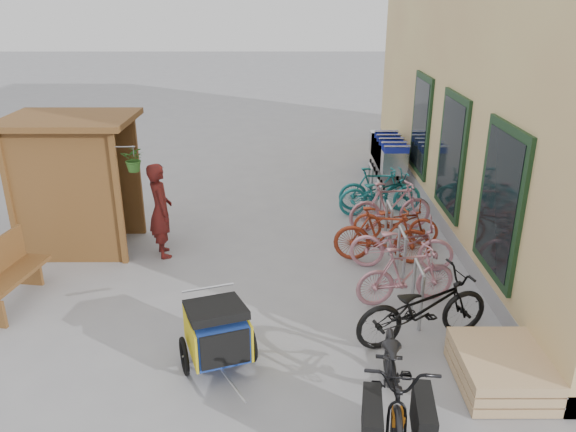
{
  "coord_description": "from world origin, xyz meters",
  "views": [
    {
      "loc": [
        0.49,
        -6.85,
        4.31
      ],
      "look_at": [
        0.5,
        1.5,
        1.0
      ],
      "focal_mm": 35.0,
      "sensor_mm": 36.0,
      "label": 1
    }
  ],
  "objects_px": {
    "bike_7": "(376,189)",
    "bike_3": "(382,235)",
    "shopping_carts": "(387,151)",
    "bike_0": "(423,307)",
    "kiosk": "(69,166)",
    "bike_4": "(396,222)",
    "cargo_bike": "(395,383)",
    "bike_6": "(380,193)",
    "pallet_stack": "(501,369)",
    "person_kiosk": "(161,210)",
    "bike_2": "(402,244)",
    "bike_5": "(391,206)",
    "bike_1": "(406,275)",
    "bench": "(3,274)",
    "child_trailer": "(217,330)"
  },
  "relations": [
    {
      "from": "pallet_stack",
      "to": "bike_2",
      "type": "relative_size",
      "value": 0.7
    },
    {
      "from": "bike_5",
      "to": "bike_0",
      "type": "bearing_deg",
      "value": 166.57
    },
    {
      "from": "bench",
      "to": "pallet_stack",
      "type": "bearing_deg",
      "value": -7.17
    },
    {
      "from": "person_kiosk",
      "to": "bike_2",
      "type": "bearing_deg",
      "value": -120.68
    },
    {
      "from": "pallet_stack",
      "to": "bike_1",
      "type": "bearing_deg",
      "value": 111.86
    },
    {
      "from": "child_trailer",
      "to": "bike_5",
      "type": "relative_size",
      "value": 0.93
    },
    {
      "from": "bike_1",
      "to": "bike_4",
      "type": "distance_m",
      "value": 2.22
    },
    {
      "from": "kiosk",
      "to": "shopping_carts",
      "type": "relative_size",
      "value": 1.02
    },
    {
      "from": "pallet_stack",
      "to": "bike_3",
      "type": "xyz_separation_m",
      "value": [
        -0.89,
        3.28,
        0.29
      ]
    },
    {
      "from": "kiosk",
      "to": "bike_4",
      "type": "xyz_separation_m",
      "value": [
        5.76,
        0.24,
        -1.15
      ]
    },
    {
      "from": "shopping_carts",
      "to": "bike_7",
      "type": "distance_m",
      "value": 2.53
    },
    {
      "from": "bike_7",
      "to": "bike_3",
      "type": "bearing_deg",
      "value": 173.6
    },
    {
      "from": "cargo_bike",
      "to": "bike_4",
      "type": "distance_m",
      "value": 4.85
    },
    {
      "from": "cargo_bike",
      "to": "bike_6",
      "type": "bearing_deg",
      "value": 89.06
    },
    {
      "from": "bike_6",
      "to": "pallet_stack",
      "type": "bearing_deg",
      "value": 176.19
    },
    {
      "from": "bike_3",
      "to": "bike_6",
      "type": "xyz_separation_m",
      "value": [
        0.32,
        2.27,
        -0.03
      ]
    },
    {
      "from": "bike_0",
      "to": "cargo_bike",
      "type": "bearing_deg",
      "value": 140.5
    },
    {
      "from": "bench",
      "to": "bike_2",
      "type": "bearing_deg",
      "value": 19.26
    },
    {
      "from": "bench",
      "to": "child_trailer",
      "type": "height_order",
      "value": "bench"
    },
    {
      "from": "person_kiosk",
      "to": "kiosk",
      "type": "bearing_deg",
      "value": 56.36
    },
    {
      "from": "bike_0",
      "to": "bike_3",
      "type": "distance_m",
      "value": 2.36
    },
    {
      "from": "kiosk",
      "to": "bike_3",
      "type": "height_order",
      "value": "kiosk"
    },
    {
      "from": "pallet_stack",
      "to": "bike_7",
      "type": "height_order",
      "value": "bike_7"
    },
    {
      "from": "bike_4",
      "to": "child_trailer",
      "type": "bearing_deg",
      "value": 156.62
    },
    {
      "from": "child_trailer",
      "to": "bike_4",
      "type": "bearing_deg",
      "value": 33.17
    },
    {
      "from": "cargo_bike",
      "to": "bike_0",
      "type": "bearing_deg",
      "value": 74.22
    },
    {
      "from": "child_trailer",
      "to": "bike_2",
      "type": "height_order",
      "value": "bike_2"
    },
    {
      "from": "kiosk",
      "to": "cargo_bike",
      "type": "distance_m",
      "value": 6.74
    },
    {
      "from": "kiosk",
      "to": "bike_2",
      "type": "xyz_separation_m",
      "value": [
        5.66,
        -0.85,
        -1.1
      ]
    },
    {
      "from": "bike_2",
      "to": "bike_5",
      "type": "relative_size",
      "value": 1.03
    },
    {
      "from": "bike_3",
      "to": "kiosk",
      "type": "bearing_deg",
      "value": 92.59
    },
    {
      "from": "bike_0",
      "to": "bike_6",
      "type": "bearing_deg",
      "value": -19.23
    },
    {
      "from": "person_kiosk",
      "to": "bike_1",
      "type": "relative_size",
      "value": 1.1
    },
    {
      "from": "person_kiosk",
      "to": "bike_2",
      "type": "distance_m",
      "value": 4.14
    },
    {
      "from": "shopping_carts",
      "to": "bike_0",
      "type": "xyz_separation_m",
      "value": [
        -0.74,
        -7.29,
        -0.14
      ]
    },
    {
      "from": "shopping_carts",
      "to": "bike_6",
      "type": "relative_size",
      "value": 1.38
    },
    {
      "from": "bike_0",
      "to": "bike_5",
      "type": "distance_m",
      "value": 3.75
    },
    {
      "from": "bike_3",
      "to": "bike_7",
      "type": "distance_m",
      "value": 2.5
    },
    {
      "from": "person_kiosk",
      "to": "bike_0",
      "type": "bearing_deg",
      "value": -146.81
    },
    {
      "from": "cargo_bike",
      "to": "bike_4",
      "type": "xyz_separation_m",
      "value": [
        0.87,
        4.77,
        -0.12
      ]
    },
    {
      "from": "kiosk",
      "to": "pallet_stack",
      "type": "distance_m",
      "value": 7.5
    },
    {
      "from": "child_trailer",
      "to": "bike_7",
      "type": "bearing_deg",
      "value": 43.69
    },
    {
      "from": "child_trailer",
      "to": "bike_6",
      "type": "xyz_separation_m",
      "value": [
        2.79,
        5.17,
        -0.03
      ]
    },
    {
      "from": "person_kiosk",
      "to": "bike_3",
      "type": "relative_size",
      "value": 1.01
    },
    {
      "from": "bike_4",
      "to": "shopping_carts",
      "type": "bearing_deg",
      "value": 6.96
    },
    {
      "from": "child_trailer",
      "to": "bike_6",
      "type": "bearing_deg",
      "value": 42.25
    },
    {
      "from": "bench",
      "to": "bike_4",
      "type": "relative_size",
      "value": 1.03
    },
    {
      "from": "shopping_carts",
      "to": "bike_3",
      "type": "distance_m",
      "value": 5.02
    },
    {
      "from": "bench",
      "to": "person_kiosk",
      "type": "xyz_separation_m",
      "value": [
        1.98,
        1.71,
        0.34
      ]
    },
    {
      "from": "bike_2",
      "to": "kiosk",
      "type": "bearing_deg",
      "value": 89.64
    }
  ]
}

